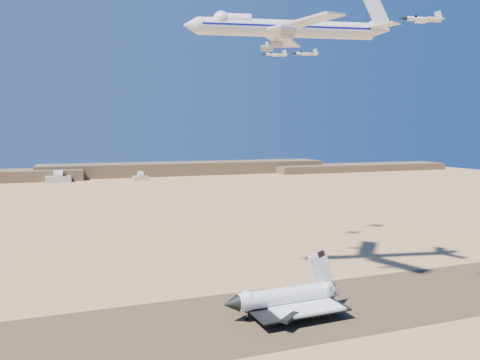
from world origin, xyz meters
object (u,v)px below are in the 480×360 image
object	(u,v)px
crew_b	(319,317)
crew_c	(330,316)
chase_jet_e	(275,55)
crew_a	(313,317)
shuttle	(285,298)
chase_jet_a	(423,19)
carrier_747	(281,28)
chase_jet_f	(306,54)

from	to	relation	value
crew_b	crew_c	bearing A→B (deg)	-112.35
crew_c	chase_jet_e	world-z (taller)	chase_jet_e
crew_a	chase_jet_e	size ratio (longest dim) A/B	0.13
shuttle	crew_a	distance (m)	11.19
shuttle	crew_b	size ratio (longest dim) A/B	22.09
crew_b	shuttle	bearing A→B (deg)	35.93
shuttle	chase_jet_a	world-z (taller)	chase_jet_a
carrier_747	crew_b	world-z (taller)	carrier_747
crew_b	chase_jet_f	bearing A→B (deg)	-35.44
crew_b	chase_jet_a	size ratio (longest dim) A/B	0.12
shuttle	carrier_747	bearing A→B (deg)	66.24
carrier_747	shuttle	bearing A→B (deg)	-99.89
crew_c	chase_jet_a	bearing A→B (deg)	-118.68
shuttle	chase_jet_f	distance (m)	149.17
crew_a	crew_b	distance (m)	1.99
crew_b	chase_jet_e	world-z (taller)	chase_jet_e
shuttle	chase_jet_e	distance (m)	130.81
crew_c	crew_a	bearing A→B (deg)	51.05
crew_b	chase_jet_e	distance (m)	137.60
crew_a	chase_jet_e	bearing A→B (deg)	-7.26
crew_c	chase_jet_e	size ratio (longest dim) A/B	0.14
chase_jet_e	shuttle	bearing A→B (deg)	-108.50
carrier_747	chase_jet_a	distance (m)	52.58
crew_a	chase_jet_e	distance (m)	137.77
carrier_747	chase_jet_f	xyz separation A→B (m)	(45.22, 63.83, 2.93)
crew_b	chase_jet_f	distance (m)	154.60
crew_a	chase_jet_a	distance (m)	104.70
crew_a	crew_b	bearing A→B (deg)	-90.26
chase_jet_a	crew_b	bearing A→B (deg)	-173.00
chase_jet_a	chase_jet_e	bearing A→B (deg)	106.07
chase_jet_e	chase_jet_a	bearing A→B (deg)	-79.65
shuttle	crew_c	bearing A→B (deg)	-38.72
chase_jet_f	carrier_747	bearing A→B (deg)	-122.87
chase_jet_e	chase_jet_f	bearing A→B (deg)	30.68
chase_jet_a	crew_c	bearing A→B (deg)	-171.85
shuttle	crew_c	size ratio (longest dim) A/B	21.85
crew_b	crew_c	size ratio (longest dim) A/B	0.99
shuttle	chase_jet_a	bearing A→B (deg)	-14.29
crew_b	chase_jet_a	xyz separation A→B (m)	(36.36, -1.44, 97.40)
carrier_747	crew_b	size ratio (longest dim) A/B	43.58
shuttle	crew_a	world-z (taller)	shuttle
crew_a	crew_c	bearing A→B (deg)	-92.01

